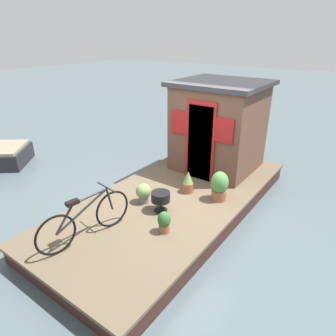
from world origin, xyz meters
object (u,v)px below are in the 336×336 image
object	(u,v)px
bicycle	(86,219)
potted_plant_geranium	(219,186)
charcoal_grill	(161,198)
potted_plant_lavender	(188,182)
houseboat_cabin	(219,126)
potted_plant_sage	(164,222)
potted_plant_basil	(143,192)

from	to	relation	value
bicycle	potted_plant_geranium	size ratio (longest dim) A/B	2.74
potted_plant_geranium	charcoal_grill	xyz separation A→B (m)	(-1.02, 0.70, -0.03)
potted_plant_geranium	potted_plant_lavender	size ratio (longest dim) A/B	1.27
houseboat_cabin	potted_plant_sage	world-z (taller)	houseboat_cabin
potted_plant_sage	potted_plant_geranium	size ratio (longest dim) A/B	0.63
houseboat_cabin	charcoal_grill	bearing A→B (deg)	-177.02
potted_plant_sage	charcoal_grill	size ratio (longest dim) A/B	1.00
potted_plant_geranium	potted_plant_lavender	distance (m)	0.69
houseboat_cabin	potted_plant_sage	size ratio (longest dim) A/B	5.43
houseboat_cabin	potted_plant_lavender	world-z (taller)	houseboat_cabin
charcoal_grill	potted_plant_basil	bearing A→B (deg)	84.08
bicycle	potted_plant_lavender	size ratio (longest dim) A/B	3.47
potted_plant_lavender	charcoal_grill	xyz separation A→B (m)	(-0.92, 0.02, 0.05)
houseboat_cabin	potted_plant_geranium	size ratio (longest dim) A/B	3.44
potted_plant_lavender	potted_plant_basil	bearing A→B (deg)	150.86
potted_plant_geranium	potted_plant_basil	bearing A→B (deg)	130.01
bicycle	charcoal_grill	xyz separation A→B (m)	(1.37, -0.46, -0.09)
potted_plant_lavender	charcoal_grill	size ratio (longest dim) A/B	1.25
potted_plant_sage	potted_plant_lavender	bearing A→B (deg)	16.93
bicycle	potted_plant_geranium	world-z (taller)	bicycle
potted_plant_basil	potted_plant_lavender	bearing A→B (deg)	-29.14
bicycle	charcoal_grill	world-z (taller)	bicycle
potted_plant_lavender	charcoal_grill	bearing A→B (deg)	178.60
potted_plant_geranium	potted_plant_lavender	bearing A→B (deg)	98.68
potted_plant_sage	potted_plant_geranium	xyz separation A→B (m)	(1.52, -0.24, 0.11)
houseboat_cabin	potted_plant_geranium	distance (m)	1.84
potted_plant_basil	bicycle	bearing A→B (deg)	-179.77
houseboat_cabin	potted_plant_sage	bearing A→B (deg)	-168.94
potted_plant_basil	charcoal_grill	distance (m)	0.47
potted_plant_basil	potted_plant_sage	size ratio (longest dim) A/B	1.03
potted_plant_sage	potted_plant_geranium	bearing A→B (deg)	-9.01
potted_plant_sage	bicycle	bearing A→B (deg)	133.73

